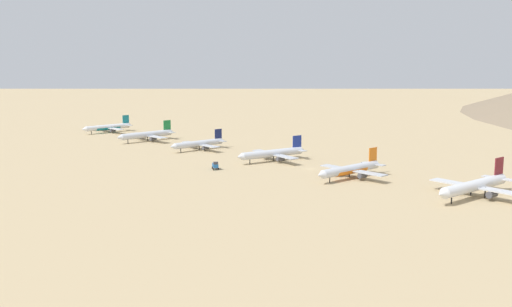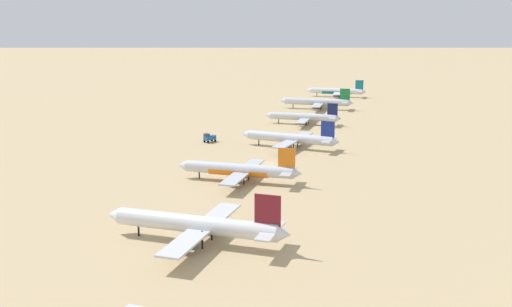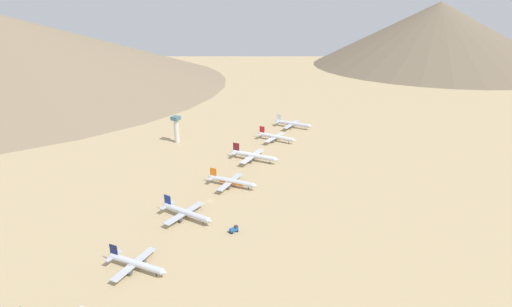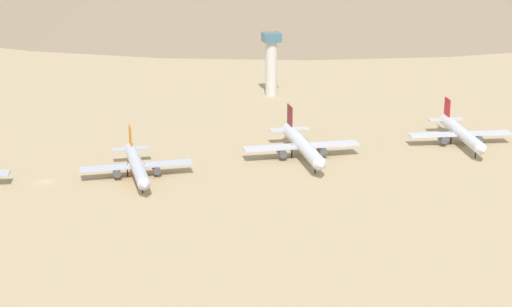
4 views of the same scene
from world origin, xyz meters
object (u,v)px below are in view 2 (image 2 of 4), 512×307
at_px(parked_jet_2, 304,117).
at_px(parked_jet_0, 337,91).
at_px(parked_jet_1, 318,102).
at_px(parked_jet_5, 198,225).
at_px(parked_jet_4, 240,170).
at_px(service_truck, 209,137).
at_px(parked_jet_3, 291,138).

bearing_deg(parked_jet_2, parked_jet_0, -88.66).
xyz_separation_m(parked_jet_1, parked_jet_5, (-15.62, 213.16, 0.44)).
bearing_deg(parked_jet_5, parked_jet_4, -81.54).
bearing_deg(parked_jet_1, parked_jet_5, 94.19).
relative_size(parked_jet_5, service_truck, 8.16).
height_order(parked_jet_1, service_truck, parked_jet_1).
distance_m(parked_jet_0, parked_jet_3, 161.68).
height_order(parked_jet_0, parked_jet_5, parked_jet_5).
bearing_deg(parked_jet_0, parked_jet_3, 93.41).
relative_size(parked_jet_2, parked_jet_3, 0.91).
bearing_deg(parked_jet_4, parked_jet_5, 98.46).
distance_m(parked_jet_3, parked_jet_5, 107.65).
bearing_deg(parked_jet_1, service_truck, 76.71).
height_order(parked_jet_3, service_truck, parked_jet_3).
xyz_separation_m(parked_jet_0, parked_jet_5, (-14.30, 268.94, 0.76)).
relative_size(parked_jet_3, service_truck, 7.35).
relative_size(parked_jet_2, service_truck, 6.66).
bearing_deg(parked_jet_0, parked_jet_5, 93.04).
relative_size(parked_jet_1, service_truck, 7.39).
distance_m(parked_jet_1, parked_jet_2, 51.15).
bearing_deg(parked_jet_2, parked_jet_4, 92.02).
distance_m(parked_jet_1, parked_jet_3, 106.18).
xyz_separation_m(parked_jet_3, parked_jet_5, (-4.68, 107.55, 0.46)).
xyz_separation_m(parked_jet_1, parked_jet_2, (-3.82, 51.01, -0.40)).
relative_size(parked_jet_0, parked_jet_3, 0.94).
height_order(parked_jet_0, parked_jet_2, parked_jet_0).
height_order(parked_jet_0, parked_jet_1, parked_jet_1).
bearing_deg(parked_jet_4, service_truck, -59.61).
xyz_separation_m(parked_jet_2, parked_jet_4, (-3.82, 108.54, 0.31)).
relative_size(parked_jet_2, parked_jet_4, 0.91).
distance_m(parked_jet_0, parked_jet_1, 55.80).
distance_m(parked_jet_0, parked_jet_4, 215.42).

